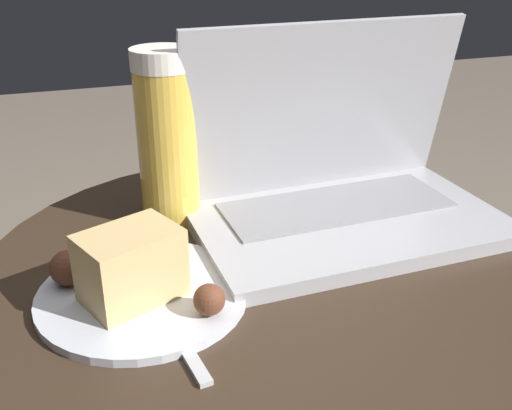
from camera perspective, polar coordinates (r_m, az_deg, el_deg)
The scene contains 6 objects.
table at distance 0.76m, azimuth 0.63°, elevation -13.57°, with size 0.65×0.65×0.51m.
napkin at distance 0.63m, azimuth -10.30°, elevation -8.62°, with size 0.17×0.12×0.00m.
laptop at distance 0.76m, azimuth 7.87°, elevation 2.04°, with size 0.38×0.24×0.24m.
beer_glass at distance 0.75m, azimuth -8.47°, elevation 6.31°, with size 0.07×0.07×0.22m.
snack_plate at distance 0.61m, azimuth -11.44°, elevation -7.00°, with size 0.21×0.21×0.08m.
fork at distance 0.59m, azimuth -8.36°, elevation -10.77°, with size 0.04×0.17×0.00m.
Camera 1 is at (-0.20, -0.56, 0.86)m, focal length 42.00 mm.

